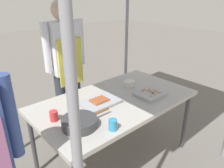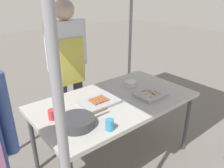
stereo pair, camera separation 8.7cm
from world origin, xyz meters
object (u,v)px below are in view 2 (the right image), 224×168
Objects in this scene: condiment_bowl at (130,84)px; tray_grilled_sausages at (99,102)px; stall_table at (115,104)px; cooking_wok at (77,121)px; drink_cup_near_edge at (110,125)px; drink_cup_by_wok at (52,114)px; vendor_woman at (68,60)px; tray_meat_skewers at (150,94)px.

tray_grilled_sausages is at bearing -167.48° from condiment_bowl.
cooking_wok is at bearing -163.01° from stall_table.
drink_cup_near_edge is 0.51m from drink_cup_by_wok.
stall_table is 4.35× the size of tray_grilled_sausages.
tray_grilled_sausages is 0.22× the size of vendor_woman.
drink_cup_near_edge is (0.17, -0.21, 0.00)m from cooking_wok.
tray_meat_skewers is 0.31m from condiment_bowl.
tray_grilled_sausages is 0.55m from tray_meat_skewers.
stall_table is 0.96× the size of vendor_woman.
drink_cup_near_edge is (-0.36, -0.37, 0.10)m from stall_table.
vendor_woman is at bearing 76.19° from drink_cup_near_edge.
drink_cup_near_edge is 1.06× the size of drink_cup_by_wok.
vendor_woman is (-0.42, 0.93, 0.23)m from tray_meat_skewers.
tray_grilled_sausages is 0.41m from cooking_wok.
stall_table is at bearing -5.16° from drink_cup_by_wok.
drink_cup_near_edge reaches higher than tray_meat_skewers.
condiment_bowl is 1.48× the size of drink_cup_by_wok.
condiment_bowl reaches higher than tray_grilled_sausages.
drink_cup_by_wok is (-0.28, 0.43, -0.00)m from drink_cup_near_edge.
condiment_bowl is at bearing 19.40° from cooking_wok.
tray_meat_skewers is 3.19× the size of drink_cup_near_edge.
stall_table is 3.60× the size of cooking_wok.
tray_grilled_sausages reaches higher than stall_table.
tray_meat_skewers is 2.28× the size of condiment_bowl.
stall_table is 0.39m from condiment_bowl.
tray_meat_skewers is at bearing 16.25° from drink_cup_near_edge.
condiment_bowl is at bearing 12.52° from tray_grilled_sausages.
drink_cup_by_wok reaches higher than cooking_wok.
cooking_wok is at bearing 129.12° from drink_cup_near_edge.
condiment_bowl reaches higher than tray_meat_skewers.
vendor_woman reaches higher than drink_cup_by_wok.
tray_meat_skewers is 0.87m from cooking_wok.
vendor_woman reaches higher than drink_cup_near_edge.
condiment_bowl is 0.88m from drink_cup_near_edge.
drink_cup_by_wok reaches higher than stall_table.
drink_cup_by_wok reaches higher than tray_meat_skewers.
drink_cup_by_wok is (-0.11, 0.22, 0.00)m from cooking_wok.
tray_grilled_sausages is 0.46m from drink_cup_by_wok.
condiment_bowl reaches higher than stall_table.
stall_table is 0.53m from drink_cup_near_edge.
stall_table is at bearing 96.30° from vendor_woman.
stall_table is 12.48× the size of condiment_bowl.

